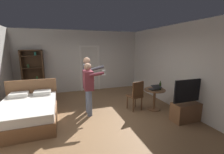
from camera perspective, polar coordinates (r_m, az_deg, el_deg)
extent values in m
plane|color=olive|center=(4.62, -6.22, -15.30)|extent=(6.58, 6.58, 0.00)
cube|color=beige|center=(7.17, -11.91, 5.86)|extent=(5.79, 0.12, 2.81)
cube|color=beige|center=(5.52, 23.53, 3.52)|extent=(0.12, 6.22, 2.81)
cube|color=white|center=(7.13, -11.70, 2.79)|extent=(0.08, 0.08, 2.05)
cube|color=white|center=(7.29, -5.05, 3.16)|extent=(0.08, 0.08, 2.05)
cube|color=white|center=(7.12, -8.59, 11.49)|extent=(0.93, 0.08, 0.08)
cube|color=brown|center=(4.88, -29.30, -13.03)|extent=(1.50, 2.00, 0.35)
cube|color=silver|center=(4.77, -29.64, -9.90)|extent=(1.44, 1.94, 0.22)
cube|color=brown|center=(5.66, -27.96, -5.98)|extent=(1.50, 0.08, 1.02)
cube|color=white|center=(5.45, -31.93, -5.71)|extent=(0.50, 0.34, 0.12)
cube|color=white|center=(5.33, -24.99, -5.38)|extent=(0.50, 0.34, 0.12)
cube|color=#4C331E|center=(7.07, -30.93, 0.91)|extent=(0.06, 0.32, 1.96)
cube|color=#4C331E|center=(6.95, -24.64, 1.35)|extent=(0.06, 0.32, 1.96)
cube|color=#4C331E|center=(6.91, -28.57, 8.96)|extent=(0.84, 0.32, 0.04)
cube|color=#4C331E|center=(7.15, -27.64, 1.34)|extent=(0.84, 0.02, 1.96)
cube|color=#4C331E|center=(7.15, -27.26, -4.66)|extent=(0.78, 0.32, 0.03)
cylinder|color=#B16C45|center=(7.15, -27.94, -4.09)|extent=(0.08, 0.08, 0.13)
cube|color=#4C331E|center=(7.04, -27.63, -0.83)|extent=(0.78, 0.32, 0.03)
cylinder|color=#498E4A|center=(7.01, -26.71, -0.21)|extent=(0.07, 0.07, 0.11)
cube|color=#4C331E|center=(6.97, -28.00, 3.11)|extent=(0.78, 0.32, 0.03)
cylinder|color=#3E6037|center=(6.98, -29.36, 3.69)|extent=(0.08, 0.08, 0.14)
cube|color=#4C331E|center=(6.92, -28.39, 7.11)|extent=(0.78, 0.32, 0.03)
cylinder|color=teal|center=(6.90, -27.29, 7.91)|extent=(0.08, 0.08, 0.14)
cube|color=brown|center=(4.89, 26.97, -11.61)|extent=(0.96, 0.40, 0.53)
cube|color=black|center=(4.68, 27.85, -4.55)|extent=(1.09, 0.05, 0.63)
cube|color=#458361|center=(4.70, 27.59, -4.46)|extent=(1.03, 0.01, 0.57)
cylinder|color=brown|center=(5.24, 15.80, -8.40)|extent=(0.08, 0.08, 0.67)
cylinder|color=brown|center=(5.35, 15.61, -11.62)|extent=(0.41, 0.41, 0.03)
cylinder|color=brown|center=(5.13, 16.02, -4.72)|extent=(0.68, 0.68, 0.03)
cube|color=black|center=(5.11, 15.76, -4.46)|extent=(0.33, 0.23, 0.02)
cube|color=black|center=(4.99, 16.65, -3.56)|extent=(0.33, 0.20, 0.09)
cube|color=#1A4C8D|center=(4.99, 16.61, -3.55)|extent=(0.30, 0.17, 0.07)
cylinder|color=#1C330D|center=(5.12, 17.90, -3.36)|extent=(0.06, 0.06, 0.23)
cylinder|color=#1C330D|center=(5.08, 18.00, -1.78)|extent=(0.03, 0.03, 0.06)
cylinder|color=brown|center=(5.37, 8.91, -8.83)|extent=(0.04, 0.04, 0.45)
cylinder|color=brown|center=(5.18, 5.87, -9.52)|extent=(0.04, 0.04, 0.45)
cylinder|color=brown|center=(5.12, 11.23, -9.94)|extent=(0.04, 0.04, 0.45)
cylinder|color=brown|center=(4.93, 8.12, -10.73)|extent=(0.04, 0.04, 0.45)
cube|color=brown|center=(5.06, 8.62, -7.16)|extent=(0.48, 0.48, 0.04)
cube|color=brown|center=(4.85, 9.92, -4.68)|extent=(0.42, 0.11, 0.50)
cylinder|color=slate|center=(4.88, -9.13, -8.72)|extent=(0.15, 0.15, 0.81)
cylinder|color=slate|center=(4.64, -8.55, -9.83)|extent=(0.15, 0.15, 0.81)
cube|color=brown|center=(4.56, -9.11, -1.15)|extent=(0.26, 0.48, 0.57)
sphere|color=tan|center=(4.49, -9.28, 3.90)|extent=(0.22, 0.22, 0.22)
cylinder|color=brown|center=(4.81, -8.64, 0.75)|extent=(0.32, 0.09, 0.46)
cylinder|color=brown|center=(4.30, -5.87, 1.06)|extent=(0.42, 0.09, 0.14)
cube|color=white|center=(4.34, -3.12, 0.86)|extent=(0.12, 0.04, 0.04)
cylinder|color=slate|center=(5.45, -9.22, -6.21)|extent=(0.15, 0.15, 0.87)
cylinder|color=slate|center=(5.23, -9.16, -6.97)|extent=(0.15, 0.15, 0.87)
cube|color=#4C4C56|center=(5.16, -9.46, 1.28)|extent=(0.32, 0.45, 0.62)
sphere|color=tan|center=(5.10, -9.62, 6.12)|extent=(0.24, 0.24, 0.24)
cylinder|color=#4C4C56|center=(5.37, -8.58, 2.93)|extent=(0.35, 0.14, 0.50)
cylinder|color=#4C4C56|center=(4.91, -6.32, 3.16)|extent=(0.56, 0.17, 0.21)
cube|color=white|center=(4.92, -3.14, 2.49)|extent=(0.12, 0.05, 0.04)
cube|color=#4C1919|center=(6.31, -23.27, -6.76)|extent=(0.56, 0.43, 0.40)
cube|color=#4C1919|center=(6.55, -23.23, -6.41)|extent=(0.63, 0.46, 0.34)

